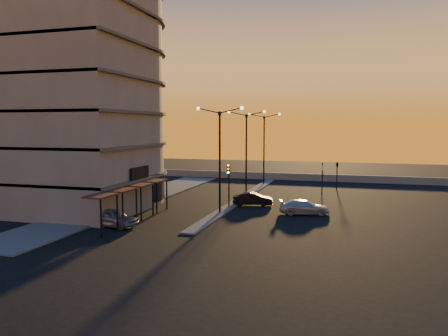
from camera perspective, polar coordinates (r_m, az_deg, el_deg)
ground at (r=39.25m, az=-0.55°, el=-5.96°), size 120.00×120.00×0.00m
sidewalk_west at (r=46.87m, az=-11.49°, el=-4.11°), size 5.00×40.00×0.12m
median at (r=48.74m, az=2.90°, el=-3.64°), size 1.20×36.00×0.12m
parapet at (r=63.88m, az=8.02°, el=-1.10°), size 44.00×0.50×1.00m
building at (r=44.83m, az=-18.23°, el=10.49°), size 14.35×17.08×25.00m
streetlamp_near at (r=38.53m, az=-0.56°, el=2.22°), size 4.32×0.32×9.51m
streetlamp_mid at (r=48.17m, az=2.93°, el=2.88°), size 4.32×0.32×9.51m
streetlamp_far at (r=57.93m, az=5.25°, el=3.31°), size 4.32×0.32×9.51m
traffic_light_main at (r=41.51m, az=0.60°, el=-1.29°), size 0.28×0.44×4.25m
signal_east_a at (r=51.22m, az=12.71°, el=-1.21°), size 0.13×0.16×3.60m
signal_east_b at (r=55.01m, az=14.57°, el=0.43°), size 0.42×1.99×3.60m
car_hatchback at (r=35.18m, az=-14.34°, el=-6.28°), size 4.46×2.36×1.45m
car_sedan at (r=43.17m, az=3.79°, el=-4.05°), size 4.07×2.05×1.28m
car_wagon at (r=39.43m, az=10.44°, el=-5.05°), size 4.69×2.69×1.28m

